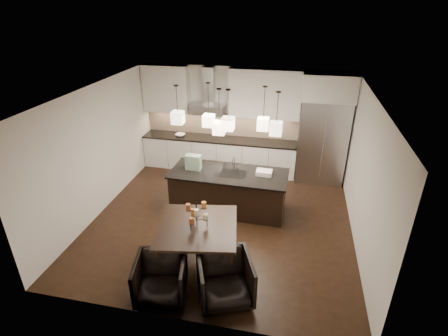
% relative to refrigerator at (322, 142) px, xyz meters
% --- Properties ---
extents(floor, '(5.50, 5.50, 0.02)m').
position_rel_refrigerator_xyz_m(floor, '(-2.10, -2.38, -1.08)').
color(floor, black).
rests_on(floor, ground).
extents(ceiling, '(5.50, 5.50, 0.02)m').
position_rel_refrigerator_xyz_m(ceiling, '(-2.10, -2.38, 1.73)').
color(ceiling, white).
rests_on(ceiling, wall_back).
extents(wall_back, '(5.50, 0.02, 2.80)m').
position_rel_refrigerator_xyz_m(wall_back, '(-2.10, 0.38, 0.32)').
color(wall_back, silver).
rests_on(wall_back, ground).
extents(wall_front, '(5.50, 0.02, 2.80)m').
position_rel_refrigerator_xyz_m(wall_front, '(-2.10, -5.14, 0.32)').
color(wall_front, silver).
rests_on(wall_front, ground).
extents(wall_left, '(0.02, 5.50, 2.80)m').
position_rel_refrigerator_xyz_m(wall_left, '(-4.86, -2.38, 0.32)').
color(wall_left, silver).
rests_on(wall_left, ground).
extents(wall_right, '(0.02, 5.50, 2.80)m').
position_rel_refrigerator_xyz_m(wall_right, '(0.66, -2.38, 0.32)').
color(wall_right, silver).
rests_on(wall_right, ground).
extents(refrigerator, '(1.20, 0.72, 2.15)m').
position_rel_refrigerator_xyz_m(refrigerator, '(0.00, 0.00, 0.00)').
color(refrigerator, '#B7B7BA').
rests_on(refrigerator, floor).
extents(fridge_panel, '(1.26, 0.72, 0.65)m').
position_rel_refrigerator_xyz_m(fridge_panel, '(0.00, 0.00, 1.40)').
color(fridge_panel, silver).
rests_on(fridge_panel, refrigerator).
extents(lower_cabinets, '(4.21, 0.62, 0.88)m').
position_rel_refrigerator_xyz_m(lower_cabinets, '(-2.73, 0.05, -0.64)').
color(lower_cabinets, silver).
rests_on(lower_cabinets, floor).
extents(countertop, '(4.21, 0.66, 0.04)m').
position_rel_refrigerator_xyz_m(countertop, '(-2.73, 0.05, -0.17)').
color(countertop, black).
rests_on(countertop, lower_cabinets).
extents(backsplash, '(4.21, 0.02, 0.63)m').
position_rel_refrigerator_xyz_m(backsplash, '(-2.73, 0.35, 0.16)').
color(backsplash, beige).
rests_on(backsplash, countertop).
extents(upper_cab_left, '(1.25, 0.35, 1.25)m').
position_rel_refrigerator_xyz_m(upper_cab_left, '(-4.20, 0.19, 1.10)').
color(upper_cab_left, silver).
rests_on(upper_cab_left, wall_back).
extents(upper_cab_right, '(1.85, 0.35, 1.25)m').
position_rel_refrigerator_xyz_m(upper_cab_right, '(-1.55, 0.19, 1.10)').
color(upper_cab_right, silver).
rests_on(upper_cab_right, wall_back).
extents(hood_canopy, '(0.90, 0.52, 0.24)m').
position_rel_refrigerator_xyz_m(hood_canopy, '(-3.03, 0.10, 0.65)').
color(hood_canopy, '#B7B7BA').
rests_on(hood_canopy, wall_back).
extents(hood_chimney, '(0.30, 0.28, 0.96)m').
position_rel_refrigerator_xyz_m(hood_chimney, '(-3.03, 0.21, 1.24)').
color(hood_chimney, '#B7B7BA').
rests_on(hood_chimney, hood_canopy).
extents(fruit_bowl, '(0.31, 0.31, 0.06)m').
position_rel_refrigerator_xyz_m(fruit_bowl, '(-3.81, 0.00, -0.12)').
color(fruit_bowl, silver).
rests_on(fruit_bowl, countertop).
extents(island_body, '(2.53, 1.06, 0.88)m').
position_rel_refrigerator_xyz_m(island_body, '(-2.05, -1.93, -0.63)').
color(island_body, black).
rests_on(island_body, floor).
extents(island_top, '(2.61, 1.14, 0.04)m').
position_rel_refrigerator_xyz_m(island_top, '(-2.05, -1.93, -0.17)').
color(island_top, black).
rests_on(island_top, island_body).
extents(faucet, '(0.11, 0.24, 0.38)m').
position_rel_refrigerator_xyz_m(faucet, '(-1.94, -1.83, 0.04)').
color(faucet, silver).
rests_on(faucet, island_top).
extents(tote_bag, '(0.34, 0.19, 0.34)m').
position_rel_refrigerator_xyz_m(tote_bag, '(-2.85, -1.93, 0.02)').
color(tote_bag, '#194D26').
rests_on(tote_bag, island_top).
extents(food_container, '(0.35, 0.25, 0.10)m').
position_rel_refrigerator_xyz_m(food_container, '(-1.28, -1.87, -0.10)').
color(food_container, silver).
rests_on(food_container, island_top).
extents(dining_table, '(1.58, 1.58, 0.82)m').
position_rel_refrigerator_xyz_m(dining_table, '(-2.22, -3.85, -0.67)').
color(dining_table, black).
rests_on(dining_table, floor).
extents(candelabra, '(0.46, 0.46, 0.48)m').
position_rel_refrigerator_xyz_m(candelabra, '(-2.22, -3.85, -0.01)').
color(candelabra, black).
rests_on(candelabra, dining_table).
extents(candle_a, '(0.10, 0.10, 0.11)m').
position_rel_refrigerator_xyz_m(candle_a, '(-2.07, -3.82, -0.06)').
color(candle_a, beige).
rests_on(candle_a, candelabra).
extents(candle_b, '(0.10, 0.10, 0.11)m').
position_rel_refrigerator_xyz_m(candle_b, '(-2.32, -3.74, -0.06)').
color(candle_b, orange).
rests_on(candle_b, candelabra).
extents(candle_c, '(0.10, 0.10, 0.11)m').
position_rel_refrigerator_xyz_m(candle_c, '(-2.27, -3.99, -0.06)').
color(candle_c, brown).
rests_on(candle_c, candelabra).
extents(candle_d, '(0.10, 0.10, 0.11)m').
position_rel_refrigerator_xyz_m(candle_d, '(-2.12, -3.73, 0.11)').
color(candle_d, orange).
rests_on(candle_d, candelabra).
extents(candle_e, '(0.10, 0.10, 0.11)m').
position_rel_refrigerator_xyz_m(candle_e, '(-2.36, -3.85, 0.11)').
color(candle_e, brown).
rests_on(candle_e, candelabra).
extents(candle_f, '(0.10, 0.10, 0.11)m').
position_rel_refrigerator_xyz_m(candle_f, '(-2.18, -3.99, 0.11)').
color(candle_f, beige).
rests_on(candle_f, candelabra).
extents(armchair_left, '(0.94, 0.96, 0.74)m').
position_rel_refrigerator_xyz_m(armchair_left, '(-2.58, -4.75, -0.71)').
color(armchair_left, black).
rests_on(armchair_left, floor).
extents(armchair_right, '(1.09, 1.10, 0.78)m').
position_rel_refrigerator_xyz_m(armchair_right, '(-1.57, -4.57, -0.69)').
color(armchair_right, black).
rests_on(armchair_right, floor).
extents(pendant_a, '(0.24, 0.24, 0.26)m').
position_rel_refrigerator_xyz_m(pendant_a, '(-3.14, -1.95, 1.04)').
color(pendant_a, '#F7E6CB').
rests_on(pendant_a, ceiling).
extents(pendant_b, '(0.24, 0.24, 0.26)m').
position_rel_refrigerator_xyz_m(pendant_b, '(-2.57, -1.57, 0.89)').
color(pendant_b, '#F7E6CB').
rests_on(pendant_b, ceiling).
extents(pendant_c, '(0.24, 0.24, 0.26)m').
position_rel_refrigerator_xyz_m(pendant_c, '(-2.04, -2.07, 1.03)').
color(pendant_c, '#F7E6CB').
rests_on(pendant_c, ceiling).
extents(pendant_d, '(0.24, 0.24, 0.26)m').
position_rel_refrigerator_xyz_m(pendant_d, '(-1.37, -1.66, 0.93)').
color(pendant_d, '#F7E6CB').
rests_on(pendant_d, ceiling).
extents(pendant_e, '(0.24, 0.24, 0.26)m').
position_rel_refrigerator_xyz_m(pendant_e, '(-1.08, -2.05, 0.99)').
color(pendant_e, '#F7E6CB').
rests_on(pendant_e, ceiling).
extents(pendant_f, '(0.24, 0.24, 0.26)m').
position_rel_refrigerator_xyz_m(pendant_f, '(-2.23, -2.05, 0.92)').
color(pendant_f, '#F7E6CB').
rests_on(pendant_f, ceiling).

